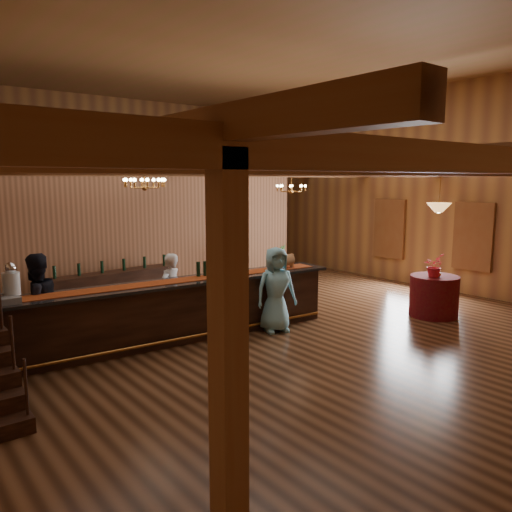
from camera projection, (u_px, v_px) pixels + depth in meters
floor at (253, 321)px, 10.65m from camera, size 14.00×14.00×0.00m
ceiling at (253, 51)px, 9.81m from camera, size 14.00×14.00×0.00m
wall_back at (116, 187)px, 15.66m from camera, size 12.00×0.10×5.50m
wall_right at (422, 188)px, 13.91m from camera, size 0.10×14.00×5.50m
beam_grid at (238, 168)px, 10.55m from camera, size 11.90×13.90×0.39m
support_posts at (268, 250)px, 10.02m from camera, size 9.20×10.20×3.20m
partition_wall at (154, 236)px, 12.82m from camera, size 9.00×0.18×3.10m
window_right_front at (473, 236)px, 12.82m from camera, size 0.12×1.05×1.75m
window_right_back at (390, 229)px, 14.83m from camera, size 0.12×1.05×1.75m
backroom_boxes at (130, 264)px, 14.65m from camera, size 4.10×0.60×1.10m
tasting_bar at (173, 311)px, 9.29m from camera, size 6.83×1.44×1.14m
beverage_dispenser at (11, 282)px, 7.76m from camera, size 0.26×0.26×0.60m
glass_rack_tray at (0, 300)px, 7.61m from camera, size 0.50×0.50×0.10m
raffle_drum at (287, 260)px, 10.55m from camera, size 0.34×0.24×0.30m
bar_bottle_0 at (198, 269)px, 9.62m from camera, size 0.07×0.07×0.30m
bar_bottle_1 at (205, 269)px, 9.70m from camera, size 0.07×0.07×0.30m
backbar_shelf at (114, 290)px, 11.74m from camera, size 3.09×0.66×0.86m
round_table at (434, 296)px, 11.00m from camera, size 1.04×1.04×0.90m
chandelier_left at (145, 183)px, 9.64m from camera, size 0.80×0.80×0.42m
chandelier_right at (291, 188)px, 13.59m from camera, size 0.80×0.80×0.59m
pendant_lamp at (439, 207)px, 10.71m from camera, size 0.52×0.52×0.90m
bartender at (170, 292)px, 9.92m from camera, size 0.67×0.57×1.56m
staff_second at (36, 306)px, 8.40m from camera, size 1.04×0.92×1.78m
guest at (276, 290)px, 9.84m from camera, size 0.95×0.76×1.69m
floor_plant at (275, 266)px, 14.03m from camera, size 0.72×0.62×1.19m
table_flowers at (434, 266)px, 10.77m from camera, size 0.57×0.54×0.50m
table_vase at (437, 271)px, 10.80m from camera, size 0.14×0.14×0.26m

